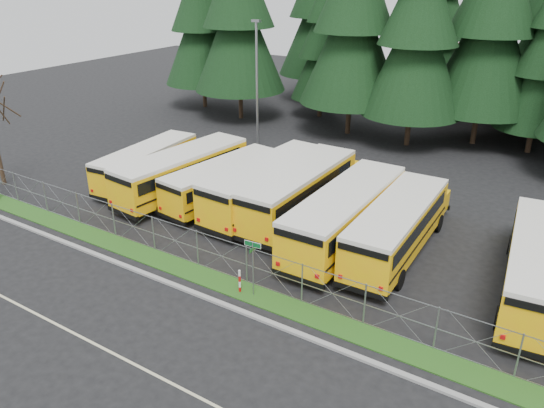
% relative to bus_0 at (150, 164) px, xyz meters
% --- Properties ---
extents(ground, '(120.00, 120.00, 0.00)m').
position_rel_bus_0_xyz_m(ground, '(14.06, -6.06, -1.33)').
color(ground, black).
rests_on(ground, ground).
extents(curb, '(50.00, 0.25, 0.12)m').
position_rel_bus_0_xyz_m(curb, '(14.06, -9.16, -1.27)').
color(curb, gray).
rests_on(curb, ground).
extents(grass_verge, '(50.00, 1.40, 0.06)m').
position_rel_bus_0_xyz_m(grass_verge, '(14.06, -7.76, -1.30)').
color(grass_verge, '#1E4D16').
rests_on(grass_verge, ground).
extents(road_lane_line, '(50.00, 0.12, 0.01)m').
position_rel_bus_0_xyz_m(road_lane_line, '(14.06, -14.06, -1.32)').
color(road_lane_line, beige).
rests_on(road_lane_line, ground).
extents(chainlink_fence, '(44.00, 0.10, 2.00)m').
position_rel_bus_0_xyz_m(chainlink_fence, '(14.06, -7.06, -0.33)').
color(chainlink_fence, gray).
rests_on(chainlink_fence, ground).
extents(brick_building, '(22.00, 10.00, 6.00)m').
position_rel_bus_0_xyz_m(brick_building, '(20.06, 33.94, 1.67)').
color(brick_building, brown).
rests_on(brick_building, ground).
extents(bus_0, '(3.16, 10.27, 2.65)m').
position_rel_bus_0_xyz_m(bus_0, '(0.00, 0.00, 0.00)').
color(bus_0, yellow).
rests_on(bus_0, ground).
extents(bus_1, '(3.86, 11.76, 3.03)m').
position_rel_bus_0_xyz_m(bus_1, '(3.58, -0.29, 0.19)').
color(bus_1, yellow).
rests_on(bus_1, ground).
extents(bus_2, '(3.69, 10.50, 2.70)m').
position_rel_bus_0_xyz_m(bus_2, '(6.48, 0.21, 0.02)').
color(bus_2, yellow).
rests_on(bus_2, ground).
extents(bus_3, '(3.40, 11.92, 3.09)m').
position_rel_bus_0_xyz_m(bus_3, '(9.39, 0.77, 0.22)').
color(bus_3, yellow).
rests_on(bus_3, ground).
extents(bus_4, '(2.81, 11.83, 3.10)m').
position_rel_bus_0_xyz_m(bus_4, '(11.52, 0.93, 0.22)').
color(bus_4, yellow).
rests_on(bus_4, ground).
extents(bus_5, '(2.94, 12.15, 3.18)m').
position_rel_bus_0_xyz_m(bus_5, '(15.34, -0.72, 0.26)').
color(bus_5, yellow).
rests_on(bus_5, ground).
extents(bus_6, '(2.97, 11.35, 2.96)m').
position_rel_bus_0_xyz_m(bus_6, '(18.08, -0.43, 0.15)').
color(bus_6, yellow).
rests_on(bus_6, ground).
extents(bus_east, '(3.91, 11.69, 3.01)m').
position_rel_bus_0_xyz_m(bus_east, '(24.77, -0.90, 0.18)').
color(bus_east, yellow).
rests_on(bus_east, ground).
extents(street_sign, '(0.84, 0.55, 2.81)m').
position_rel_bus_0_xyz_m(street_sign, '(13.92, -7.78, 0.71)').
color(street_sign, gray).
rests_on(street_sign, ground).
extents(striped_bollard, '(0.11, 0.11, 1.20)m').
position_rel_bus_0_xyz_m(striped_bollard, '(13.25, -7.91, -0.73)').
color(striped_bollard, '#B20C0C').
rests_on(striped_bollard, ground).
extents(light_standard, '(0.70, 0.35, 10.14)m').
position_rel_bus_0_xyz_m(light_standard, '(1.78, 10.69, 4.18)').
color(light_standard, gray).
rests_on(light_standard, ground).
extents(conifer_0, '(7.89, 7.89, 17.46)m').
position_rel_bus_0_xyz_m(conifer_0, '(-10.77, 19.22, 7.40)').
color(conifer_0, black).
rests_on(conifer_0, ground).
extents(conifer_1, '(8.71, 8.71, 19.26)m').
position_rel_bus_0_xyz_m(conifer_1, '(-4.73, 17.43, 8.30)').
color(conifer_1, black).
rests_on(conifer_1, ground).
extents(conifer_2, '(5.82, 5.82, 12.87)m').
position_rel_bus_0_xyz_m(conifer_2, '(1.56, 22.24, 5.11)').
color(conifer_2, black).
rests_on(conifer_2, ground).
extents(conifer_3, '(8.85, 8.85, 19.57)m').
position_rel_bus_0_xyz_m(conifer_3, '(6.51, 18.29, 8.46)').
color(conifer_3, black).
rests_on(conifer_3, ground).
extents(conifer_4, '(8.23, 8.23, 18.20)m').
position_rel_bus_0_xyz_m(conifer_4, '(12.20, 17.85, 7.77)').
color(conifer_4, black).
rests_on(conifer_4, ground).
extents(conifer_5, '(8.91, 8.91, 19.71)m').
position_rel_bus_0_xyz_m(conifer_5, '(16.83, 21.31, 8.53)').
color(conifer_5, black).
rests_on(conifer_5, ground).
extents(conifer_10, '(8.91, 8.91, 19.70)m').
position_rel_bus_0_xyz_m(conifer_10, '(-2.06, 28.84, 8.52)').
color(conifer_10, black).
rests_on(conifer_10, ground).
extents(conifer_11, '(7.40, 7.40, 16.36)m').
position_rel_bus_0_xyz_m(conifer_11, '(10.48, 29.67, 6.86)').
color(conifer_11, black).
rests_on(conifer_11, ground).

